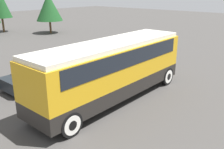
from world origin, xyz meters
The scene contains 5 objects.
ground_plane centered at (0.00, 0.00, 0.00)m, with size 120.00×120.00×0.00m, color #423F3D.
tour_bus centered at (0.10, 0.00, 1.96)m, with size 9.95×2.58×3.26m.
parked_car_mid centered at (-1.42, 4.81, 0.74)m, with size 4.59×1.94×1.51m.
tree_left centered at (7.48, 27.27, 4.02)m, with size 2.87×2.87×6.05m.
tree_center centered at (11.34, 21.29, 3.55)m, with size 3.58×3.58×5.39m.
Camera 1 is at (-9.62, -8.35, 5.81)m, focal length 40.00 mm.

